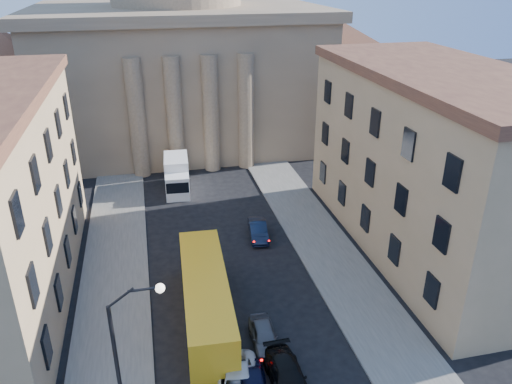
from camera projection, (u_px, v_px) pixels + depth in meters
sidewalk_left at (113, 314)px, 33.83m from camera, size 5.00×60.00×0.15m
sidewalk_right at (348, 281)px, 37.28m from camera, size 5.00×60.00×0.15m
church at (180, 48)px, 63.85m from camera, size 68.02×28.76×36.60m
building_right at (436, 162)px, 39.49m from camera, size 11.60×26.60×14.70m
street_lamp at (127, 352)px, 23.11m from camera, size 2.62×0.44×8.83m
car_right_mid at (287, 377)px, 27.84m from camera, size 2.03×4.78×1.38m
car_right_far at (264, 336)px, 30.95m from camera, size 1.73×3.95×1.32m
car_right_distant at (258, 230)px, 43.18m from camera, size 1.91×4.29×1.37m
city_bus at (206, 298)px, 32.42m from camera, size 3.45×12.51×3.49m
box_truck at (177, 176)px, 52.00m from camera, size 2.76×6.24×3.36m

